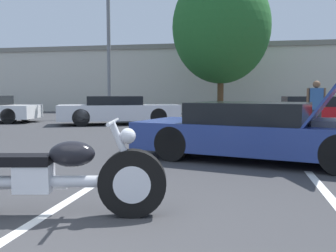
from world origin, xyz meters
TOP-DOWN VIEW (x-y plane):
  - parking_stripe_middle at (-0.21, 1.64)m, footprint 0.12×4.79m
  - far_building at (0.00, 23.56)m, footprint 32.00×4.20m
  - light_pole at (-4.70, 15.75)m, footprint 1.21×0.28m
  - tree_background at (0.66, 17.37)m, footprint 4.98×4.98m
  - motorcycle at (-0.18, 1.22)m, footprint 2.38×0.81m
  - show_car_hood_open at (2.08, 4.98)m, footprint 4.88×2.98m
  - parked_car_mid_right_row at (4.42, 12.65)m, footprint 4.35×1.91m
  - parked_car_mid_left_row at (-3.15, 12.25)m, footprint 5.06×3.41m
  - spectator_by_show_car at (3.83, 9.18)m, footprint 0.52×0.21m

SIDE VIEW (x-z plane):
  - parking_stripe_middle at x=-0.21m, z-range 0.00..0.01m
  - motorcycle at x=-0.18m, z-range -0.08..0.89m
  - show_car_hood_open at x=2.08m, z-range -0.46..1.55m
  - parked_car_mid_right_row at x=4.42m, z-range -0.02..1.12m
  - parked_car_mid_left_row at x=-3.15m, z-range -0.01..1.13m
  - spectator_by_show_car at x=3.83m, z-range 0.15..1.75m
  - far_building at x=0.00m, z-range 0.14..4.54m
  - light_pole at x=-4.70m, z-range 0.38..7.41m
  - tree_background at x=0.66m, z-range 0.87..8.34m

